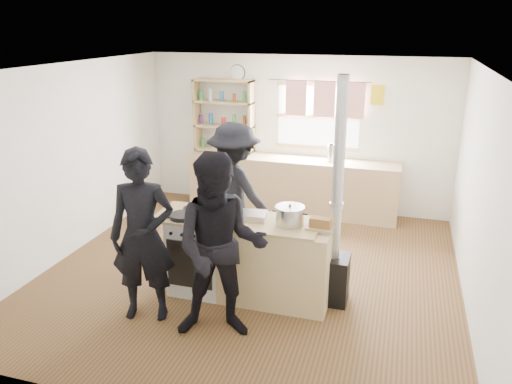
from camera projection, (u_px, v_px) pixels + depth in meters
ground at (252, 272)px, 6.28m from camera, size 5.00×5.00×0.01m
back_counter at (292, 185)px, 8.15m from camera, size 3.40×0.55×0.90m
shelving_unit at (224, 116)px, 8.24m from camera, size 1.00×0.28×1.20m
thermos at (331, 153)px, 7.79m from camera, size 0.10×0.10×0.27m
cooking_island at (249, 258)px, 5.59m from camera, size 1.97×0.64×0.93m
skillet_greens at (183, 216)px, 5.48m from camera, size 0.40×0.40×0.05m
roast_tray at (251, 215)px, 5.46m from camera, size 0.36×0.28×0.07m
stockpot_stove at (220, 204)px, 5.71m from camera, size 0.21×0.21×0.17m
stockpot_counter at (290, 216)px, 5.28m from camera, size 0.31×0.31×0.23m
bread_board at (320, 224)px, 5.20m from camera, size 0.29×0.22×0.12m
flue_heater at (334, 248)px, 5.42m from camera, size 0.35×0.35×2.50m
person_near_left at (143, 236)px, 5.07m from camera, size 0.76×0.59×1.83m
person_near_right at (220, 248)px, 4.75m from camera, size 1.07×0.93×1.87m
person_far at (235, 192)px, 6.40m from camera, size 1.33×1.05×1.81m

